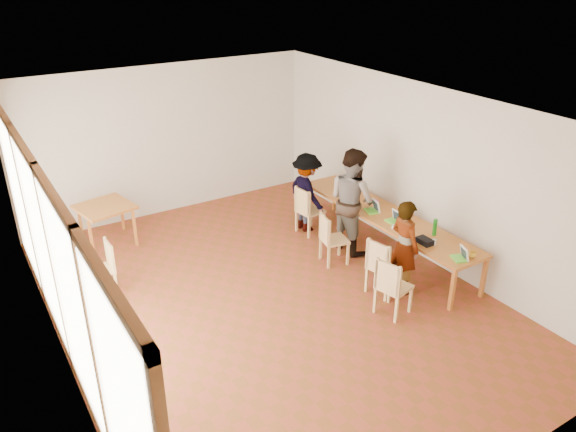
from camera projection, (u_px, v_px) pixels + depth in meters
name	position (u px, v px, depth m)	size (l,w,h in m)	color
ground	(269.00, 299.00, 8.74)	(8.00, 8.00, 0.00)	brown
wall_back	(167.00, 140.00, 11.18)	(6.00, 0.10, 3.00)	beige
wall_front	(491.00, 369.00, 5.03)	(6.00, 0.10, 3.00)	beige
wall_right	(420.00, 173.00, 9.54)	(0.10, 8.00, 3.00)	beige
window_wall	(53.00, 266.00, 6.69)	(0.10, 8.00, 3.00)	white
ceiling	(266.00, 108.00, 7.46)	(6.00, 8.00, 0.04)	white
communal_table	(385.00, 216.00, 9.82)	(0.80, 4.00, 0.75)	#C36A2B
side_table	(105.00, 210.00, 10.16)	(0.90, 0.90, 0.75)	#C36A2B
chair_near	(391.00, 282.00, 8.11)	(0.53, 0.53, 0.50)	tan
chair_mid	(381.00, 262.00, 8.61)	(0.53, 0.53, 0.51)	tan
chair_far	(330.00, 234.00, 9.53)	(0.50, 0.50, 0.48)	tan
chair_empty	(306.00, 206.00, 10.55)	(0.48, 0.48, 0.50)	tan
chair_spare	(105.00, 263.00, 8.70)	(0.41, 0.41, 0.46)	tan
person_near	(404.00, 247.00, 8.67)	(0.56, 0.37, 1.54)	gray
person_mid	(352.00, 200.00, 9.86)	(0.92, 0.72, 1.89)	gray
person_far	(307.00, 192.00, 10.65)	(0.99, 0.57, 1.53)	gray
laptop_near	(461.00, 256.00, 8.34)	(0.28, 0.29, 0.20)	#69DA36
laptop_mid	(395.00, 219.00, 9.50)	(0.22, 0.25, 0.21)	#69DA36
laptop_far	(374.00, 208.00, 9.88)	(0.27, 0.30, 0.22)	#69DA36
yellow_mug	(473.00, 255.00, 8.39)	(0.11, 0.11, 0.09)	yellow
green_bottle	(435.00, 227.00, 9.01)	(0.07, 0.07, 0.28)	#1A7E1A
clear_glass	(434.00, 242.00, 8.76)	(0.07, 0.07, 0.09)	silver
condiment_cup	(394.00, 227.00, 9.28)	(0.08, 0.08, 0.06)	white
pink_phone	(376.00, 200.00, 10.32)	(0.05, 0.10, 0.01)	#E1368B
black_pouch	(425.00, 241.00, 8.78)	(0.16, 0.26, 0.09)	black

